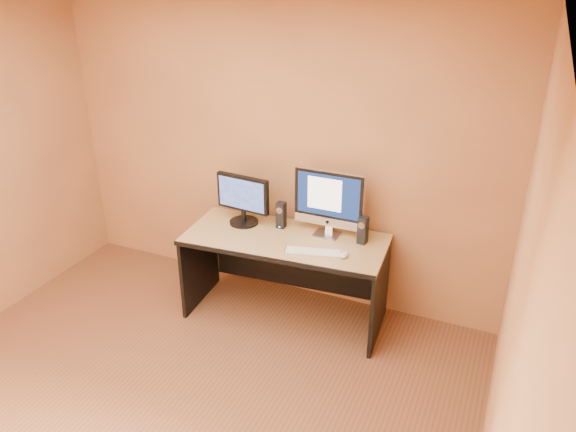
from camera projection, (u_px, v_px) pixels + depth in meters
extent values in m
plane|color=brown|center=(149.00, 432.00, 3.67)|extent=(4.00, 4.00, 0.00)
plane|color=white|center=(89.00, 11.00, 2.56)|extent=(4.00, 4.00, 0.00)
cube|color=silver|center=(313.00, 252.00, 4.30)|extent=(0.45, 0.22, 0.02)
ellipsoid|color=silver|center=(344.00, 254.00, 4.24)|extent=(0.07, 0.11, 0.04)
cylinder|color=black|center=(334.00, 232.00, 4.62)|extent=(0.13, 0.19, 0.01)
cylinder|color=black|center=(327.00, 227.00, 4.70)|extent=(0.08, 0.17, 0.01)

